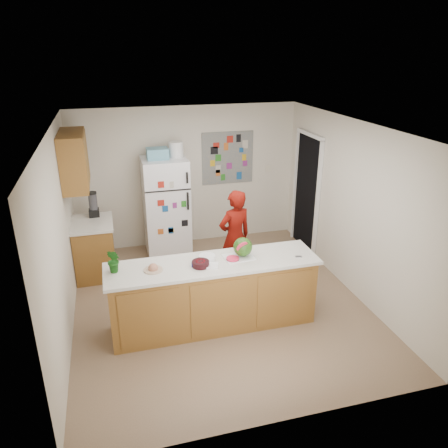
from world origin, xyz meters
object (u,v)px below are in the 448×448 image
object	(u,v)px
refrigerator	(166,207)
cherry_bowl	(201,264)
watermelon	(243,247)
person	(235,237)

from	to	relation	value
refrigerator	cherry_bowl	bearing A→B (deg)	-88.19
refrigerator	watermelon	distance (m)	2.42
watermelon	refrigerator	bearing A→B (deg)	105.83
refrigerator	person	size ratio (longest dim) A/B	1.14
person	cherry_bowl	xyz separation A→B (m)	(-0.77, -1.11, 0.21)
cherry_bowl	watermelon	bearing A→B (deg)	12.39
refrigerator	person	world-z (taller)	refrigerator
watermelon	person	bearing A→B (deg)	79.21
person	watermelon	size ratio (longest dim) A/B	6.08
person	watermelon	distance (m)	1.05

